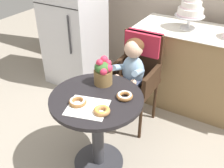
% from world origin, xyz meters
% --- Properties ---
extents(ground_plane, '(8.00, 8.00, 0.00)m').
position_xyz_m(ground_plane, '(0.00, 0.00, 0.00)').
color(ground_plane, gray).
extents(cafe_table, '(0.72, 0.72, 0.72)m').
position_xyz_m(cafe_table, '(0.00, 0.00, 0.51)').
color(cafe_table, black).
rests_on(cafe_table, ground).
extents(wicker_chair, '(0.42, 0.45, 0.95)m').
position_xyz_m(wicker_chair, '(-0.00, 0.75, 0.64)').
color(wicker_chair, '#332114').
rests_on(wicker_chair, ground).
extents(seated_child, '(0.27, 0.32, 0.73)m').
position_xyz_m(seated_child, '(-0.00, 0.59, 0.68)').
color(seated_child, '#8CADCC').
rests_on(seated_child, ground).
extents(paper_napkin, '(0.34, 0.32, 0.00)m').
position_xyz_m(paper_napkin, '(0.02, -0.14, 0.72)').
color(paper_napkin, white).
rests_on(paper_napkin, cafe_table).
extents(donut_front, '(0.12, 0.12, 0.04)m').
position_xyz_m(donut_front, '(0.14, -0.14, 0.74)').
color(donut_front, '#AD7542').
rests_on(donut_front, cafe_table).
extents(donut_mid, '(0.13, 0.13, 0.04)m').
position_xyz_m(donut_mid, '(-0.07, -0.14, 0.74)').
color(donut_mid, '#936033').
rests_on(donut_mid, cafe_table).
extents(donut_side, '(0.12, 0.12, 0.04)m').
position_xyz_m(donut_side, '(0.19, 0.10, 0.74)').
color(donut_side, '#936033').
rests_on(donut_side, cafe_table).
extents(flower_vase, '(0.16, 0.15, 0.24)m').
position_xyz_m(flower_vase, '(-0.05, 0.19, 0.83)').
color(flower_vase, brown).
rests_on(flower_vase, cafe_table).
extents(display_counter, '(1.56, 0.62, 0.90)m').
position_xyz_m(display_counter, '(0.55, 1.30, 0.45)').
color(display_counter, '#93754C').
rests_on(display_counter, ground).
extents(tiered_cake_stand, '(0.30, 0.30, 0.33)m').
position_xyz_m(tiered_cake_stand, '(0.29, 1.30, 1.10)').
color(tiered_cake_stand, silver).
rests_on(tiered_cake_stand, display_counter).
extents(refrigerator, '(0.64, 0.63, 1.70)m').
position_xyz_m(refrigerator, '(-1.05, 1.10, 0.85)').
color(refrigerator, silver).
rests_on(refrigerator, ground).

